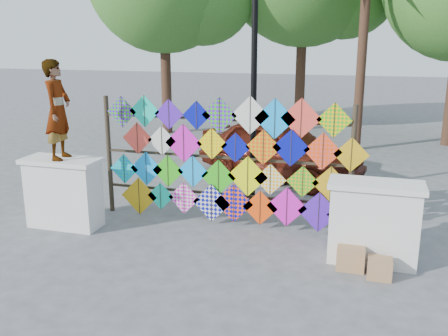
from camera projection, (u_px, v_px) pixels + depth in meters
The scene contains 9 objects.
ground at pixel (209, 238), 8.66m from camera, with size 80.00×80.00×0.00m, color slate.
parapet_left at pixel (64, 192), 9.04m from camera, with size 1.40×0.65×1.28m.
parapet_right at pixel (374, 222), 7.57m from camera, with size 1.40×0.65×1.28m.
kite_rack at pixel (227, 162), 8.99m from camera, with size 4.93×0.24×2.40m.
vendor_woman at pixel (58, 110), 8.65m from camera, with size 0.63×0.42×1.74m, color #99999E.
sedan at pixel (279, 149), 12.25m from camera, with size 1.70×4.22×1.44m, color #4F180D.
lamppost at pixel (254, 73), 9.75m from camera, with size 0.28×0.28×4.46m.
cardboard_box_near at pixel (351, 257), 7.47m from camera, with size 0.41×0.36×0.36m, color #A57E50.
cardboard_box_far at pixel (380, 268), 7.19m from camera, with size 0.34×0.31×0.29m, color #A57E50.
Camera 1 is at (2.51, -7.67, 3.37)m, focal length 40.00 mm.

